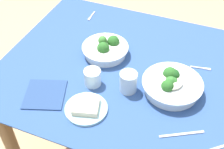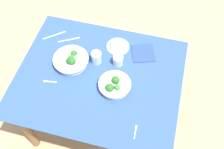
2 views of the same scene
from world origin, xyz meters
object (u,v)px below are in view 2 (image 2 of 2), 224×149
(broccoli_bowl_far, at_px, (71,60))
(bread_side_plate, at_px, (118,46))
(table_knife_left, at_px, (54,35))
(water_glass_center, at_px, (96,58))
(broccoli_bowl_near, at_px, (114,85))
(table_knife_right, at_px, (69,40))
(fork_by_near_bowl, at_px, (135,131))
(water_glass_side, at_px, (118,60))
(napkin_folded_upper, at_px, (143,53))
(fork_by_far_bowl, at_px, (49,82))

(broccoli_bowl_far, distance_m, bread_side_plate, 0.39)
(broccoli_bowl_far, bearing_deg, table_knife_left, 135.01)
(water_glass_center, xyz_separation_m, table_knife_left, (-0.42, 0.17, -0.05))
(broccoli_bowl_near, height_order, table_knife_left, broccoli_bowl_near)
(water_glass_center, bearing_deg, table_knife_right, 151.62)
(fork_by_near_bowl, bearing_deg, water_glass_side, 23.25)
(broccoli_bowl_near, distance_m, water_glass_side, 0.22)
(water_glass_center, bearing_deg, water_glass_side, 8.08)
(water_glass_center, height_order, table_knife_left, water_glass_center)
(bread_side_plate, relative_size, water_glass_side, 2.34)
(broccoli_bowl_far, height_order, broccoli_bowl_near, broccoli_bowl_far)
(broccoli_bowl_near, height_order, bread_side_plate, broccoli_bowl_near)
(bread_side_plate, distance_m, napkin_folded_upper, 0.21)
(water_glass_center, bearing_deg, bread_side_plate, 54.98)
(water_glass_side, relative_size, napkin_folded_upper, 0.44)
(bread_side_plate, distance_m, fork_by_far_bowl, 0.61)
(broccoli_bowl_near, bearing_deg, fork_by_far_bowl, -171.37)
(fork_by_far_bowl, bearing_deg, bread_side_plate, -142.01)
(water_glass_center, bearing_deg, napkin_folded_upper, 26.87)
(water_glass_center, relative_size, table_knife_left, 0.49)
(bread_side_plate, height_order, water_glass_center, water_glass_center)
(water_glass_side, relative_size, table_knife_right, 0.43)
(fork_by_far_bowl, xyz_separation_m, napkin_folded_upper, (0.62, 0.44, 0.00))
(broccoli_bowl_near, xyz_separation_m, water_glass_side, (-0.03, 0.22, 0.01))
(bread_side_plate, distance_m, water_glass_center, 0.22)
(fork_by_far_bowl, distance_m, napkin_folded_upper, 0.76)
(fork_by_far_bowl, height_order, fork_by_near_bowl, same)
(table_knife_left, xyz_separation_m, napkin_folded_upper, (0.75, 0.00, 0.00))
(water_glass_side, xyz_separation_m, napkin_folded_upper, (0.17, 0.15, -0.04))
(water_glass_side, height_order, napkin_folded_upper, water_glass_side)
(water_glass_center, bearing_deg, fork_by_near_bowl, -49.97)
(water_glass_center, distance_m, table_knife_right, 0.32)
(fork_by_near_bowl, distance_m, table_knife_right, 0.94)
(napkin_folded_upper, bearing_deg, water_glass_center, -153.13)
(bread_side_plate, bearing_deg, napkin_folded_upper, -2.54)
(broccoli_bowl_near, bearing_deg, water_glass_side, 97.05)
(table_knife_left, height_order, table_knife_right, same)
(bread_side_plate, xyz_separation_m, napkin_folded_upper, (0.21, -0.01, -0.01))
(water_glass_center, xyz_separation_m, water_glass_side, (0.16, 0.02, -0.01))
(broccoli_bowl_far, bearing_deg, broccoli_bowl_near, -19.21)
(bread_side_plate, bearing_deg, fork_by_near_bowl, -66.84)
(fork_by_near_bowl, bearing_deg, bread_side_plate, 20.82)
(broccoli_bowl_far, height_order, table_knife_left, broccoli_bowl_far)
(bread_side_plate, bearing_deg, fork_by_far_bowl, -132.56)
(water_glass_center, xyz_separation_m, fork_by_near_bowl, (0.41, -0.49, -0.05))
(broccoli_bowl_far, relative_size, broccoli_bowl_near, 1.15)
(table_knife_right, distance_m, napkin_folded_upper, 0.61)
(broccoli_bowl_near, distance_m, fork_by_near_bowl, 0.37)
(bread_side_plate, relative_size, water_glass_center, 1.87)
(water_glass_center, distance_m, napkin_folded_upper, 0.38)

